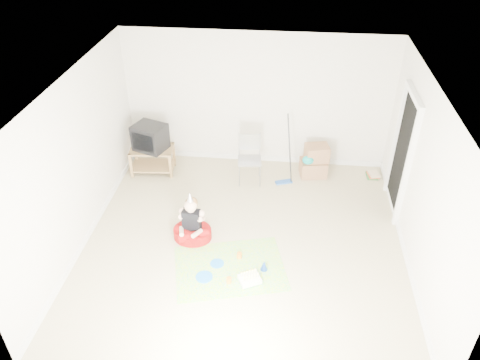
# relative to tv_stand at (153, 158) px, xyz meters

# --- Properties ---
(ground) EXTENTS (5.00, 5.00, 0.00)m
(ground) POSITION_rel_tv_stand_xyz_m (1.95, -1.86, -0.30)
(ground) COLOR #C5B68D
(ground) RESTS_ON ground
(doorway_recess) EXTENTS (0.02, 0.90, 2.05)m
(doorway_recess) POSITION_rel_tv_stand_xyz_m (4.43, -0.66, 0.73)
(doorway_recess) COLOR black
(doorway_recess) RESTS_ON ground
(tv_stand) EXTENTS (0.84, 0.57, 0.50)m
(tv_stand) POSITION_rel_tv_stand_xyz_m (0.00, 0.00, 0.00)
(tv_stand) COLOR olive
(tv_stand) RESTS_ON ground
(crt_tv) EXTENTS (0.69, 0.63, 0.49)m
(crt_tv) POSITION_rel_tv_stand_xyz_m (-0.00, 0.00, 0.45)
(crt_tv) COLOR black
(crt_tv) RESTS_ON tv_stand
(folding_chair) EXTENTS (0.47, 0.45, 0.94)m
(folding_chair) POSITION_rel_tv_stand_xyz_m (1.88, -0.16, 0.16)
(folding_chair) COLOR #97979C
(folding_chair) RESTS_ON ground
(cardboard_boxes) EXTENTS (0.56, 0.47, 0.62)m
(cardboard_boxes) POSITION_rel_tv_stand_xyz_m (3.09, 0.20, 0.00)
(cardboard_boxes) COLOR #9A6D4A
(cardboard_boxes) RESTS_ON ground
(floor_mop) EXTENTS (0.33, 0.40, 1.26)m
(floor_mop) POSITION_rel_tv_stand_xyz_m (2.53, -0.14, -0.04)
(floor_mop) COLOR #2356B2
(floor_mop) RESTS_ON ground
(book_pile) EXTENTS (0.23, 0.28, 0.09)m
(book_pile) POSITION_rel_tv_stand_xyz_m (4.22, 0.25, -0.25)
(book_pile) COLOR #246C32
(book_pile) RESTS_ON ground
(seated_woman) EXTENTS (0.67, 0.67, 0.88)m
(seated_woman) POSITION_rel_tv_stand_xyz_m (1.13, -1.86, -0.10)
(seated_woman) COLOR #980E0E
(seated_woman) RESTS_ON ground
(party_mat) EXTENTS (1.84, 1.53, 0.01)m
(party_mat) POSITION_rel_tv_stand_xyz_m (1.80, -2.48, -0.29)
(party_mat) COLOR #DB2E72
(party_mat) RESTS_ON ground
(birthday_cake) EXTENTS (0.37, 0.34, 0.14)m
(birthday_cake) POSITION_rel_tv_stand_xyz_m (2.12, -2.72, -0.25)
(birthday_cake) COLOR white
(birthday_cake) RESTS_ON party_mat
(blue_plate_near) EXTENTS (0.28, 0.28, 0.01)m
(blue_plate_near) POSITION_rel_tv_stand_xyz_m (1.60, -2.42, -0.28)
(blue_plate_near) COLOR blue
(blue_plate_near) RESTS_ON party_mat
(blue_plate_far) EXTENTS (0.30, 0.30, 0.01)m
(blue_plate_far) POSITION_rel_tv_stand_xyz_m (1.46, -2.71, -0.28)
(blue_plate_far) COLOR blue
(blue_plate_far) RESTS_ON party_mat
(orange_cup_near) EXTENTS (0.11, 0.11, 0.09)m
(orange_cup_near) POSITION_rel_tv_stand_xyz_m (1.92, -2.25, -0.25)
(orange_cup_near) COLOR orange
(orange_cup_near) RESTS_ON party_mat
(orange_cup_far) EXTENTS (0.09, 0.09, 0.09)m
(orange_cup_far) POSITION_rel_tv_stand_xyz_m (1.83, -2.77, -0.25)
(orange_cup_far) COLOR orange
(orange_cup_far) RESTS_ON party_mat
(blue_party_hat) EXTENTS (0.14, 0.14, 0.16)m
(blue_party_hat) POSITION_rel_tv_stand_xyz_m (2.31, -2.46, -0.21)
(blue_party_hat) COLOR blue
(blue_party_hat) RESTS_ON party_mat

